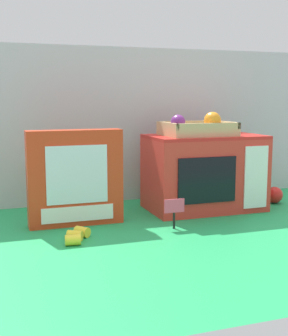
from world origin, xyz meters
name	(u,v)px	position (x,y,z in m)	size (l,w,h in m)	color
ground_plane	(158,215)	(0.00, 0.00, 0.00)	(1.70, 1.70, 0.00)	#219E54
display_back_panel	(133,125)	(0.00, 0.29, 0.32)	(1.61, 0.03, 0.63)	#B7BABF
toy_microwave	(204,172)	(0.20, 0.03, 0.14)	(0.43, 0.26, 0.29)	red
food_groups_crate	(198,129)	(0.16, 0.01, 0.31)	(0.26, 0.20, 0.09)	tan
cookie_set_box	(75,178)	(-0.31, -0.04, 0.16)	(0.32, 0.07, 0.32)	red
price_sign	(174,209)	(-0.01, -0.19, 0.07)	(0.07, 0.01, 0.10)	black
loose_toy_banana	(77,236)	(-0.35, -0.22, 0.02)	(0.09, 0.12, 0.03)	yellow
loose_toy_apple	(274,195)	(0.52, 0.02, 0.03)	(0.07, 0.07, 0.07)	red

